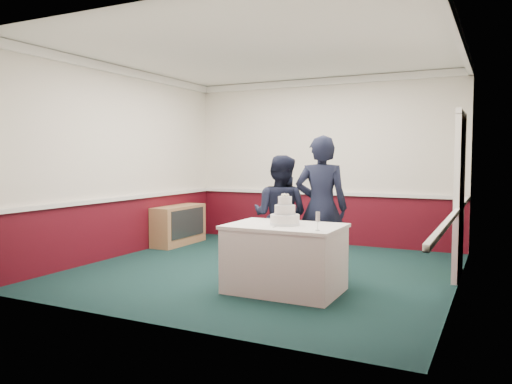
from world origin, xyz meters
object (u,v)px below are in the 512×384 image
at_px(wedding_cake, 285,215).
at_px(cake_knife, 276,226).
at_px(person_woman, 321,208).
at_px(sideboard, 179,225).
at_px(champagne_flute, 318,218).
at_px(person_man, 280,216).
at_px(cake_table, 285,258).

bearing_deg(wedding_cake, cake_knife, -98.53).
bearing_deg(person_woman, sideboard, -34.67).
distance_m(wedding_cake, cake_knife, 0.23).
relative_size(cake_knife, person_woman, 0.12).
bearing_deg(champagne_flute, person_woman, 106.92).
distance_m(wedding_cake, person_man, 0.82).
distance_m(cake_knife, person_woman, 1.02).
distance_m(wedding_cake, champagne_flute, 0.57).
bearing_deg(cake_knife, sideboard, 132.34).
relative_size(sideboard, wedding_cake, 3.30).
height_order(wedding_cake, person_woman, person_woman).
distance_m(sideboard, cake_table, 3.63).
height_order(sideboard, cake_knife, cake_knife).
xyz_separation_m(sideboard, cake_knife, (2.94, -2.29, 0.44)).
bearing_deg(person_woman, person_man, -5.16).
bearing_deg(cake_table, champagne_flute, -29.25).
xyz_separation_m(sideboard, champagne_flute, (3.47, -2.37, 0.58)).
bearing_deg(champagne_flute, cake_table, 150.75).
bearing_deg(sideboard, cake_table, -35.16).
height_order(cake_knife, person_woman, person_woman).
xyz_separation_m(wedding_cake, champagne_flute, (0.50, -0.28, 0.03)).
height_order(cake_table, cake_knife, cake_knife).
bearing_deg(person_man, wedding_cake, 116.81).
distance_m(cake_table, champagne_flute, 0.78).
distance_m(sideboard, champagne_flute, 4.24).
bearing_deg(wedding_cake, cake_table, -90.00).
bearing_deg(person_man, sideboard, -28.33).
relative_size(cake_table, person_woman, 0.71).
bearing_deg(person_woman, cake_knife, 66.16).
bearing_deg(sideboard, wedding_cake, -35.16).
bearing_deg(cake_table, person_man, 117.35).
xyz_separation_m(cake_table, person_man, (-0.37, 0.72, 0.40)).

